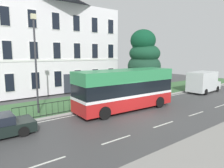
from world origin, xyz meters
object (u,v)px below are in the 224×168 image
(georgian_townhouse, at_px, (51,40))
(litter_bin, at_px, (147,90))
(single_decker_bus, at_px, (125,89))
(white_panel_van, at_px, (203,82))
(street_lamp_post, at_px, (36,58))
(evergreen_tree, at_px, (144,63))

(georgian_townhouse, distance_m, litter_bin, 14.13)
(single_decker_bus, bearing_deg, white_panel_van, 2.97)
(single_decker_bus, relative_size, street_lamp_post, 1.19)
(white_panel_van, distance_m, street_lamp_post, 19.38)
(white_panel_van, xyz_separation_m, litter_bin, (-6.94, 2.64, -0.62))
(evergreen_tree, relative_size, white_panel_van, 1.45)
(evergreen_tree, relative_size, street_lamp_post, 1.02)
(georgian_townhouse, bearing_deg, evergreen_tree, -42.80)
(georgian_townhouse, xyz_separation_m, evergreen_tree, (8.91, -8.25, -2.90))
(georgian_townhouse, bearing_deg, litter_bin, -59.72)
(evergreen_tree, distance_m, single_decker_bus, 10.10)
(georgian_townhouse, height_order, street_lamp_post, georgian_townhouse)
(georgian_townhouse, relative_size, litter_bin, 13.99)
(evergreen_tree, bearing_deg, georgian_townhouse, 137.20)
(evergreen_tree, height_order, white_panel_van, evergreen_tree)
(evergreen_tree, relative_size, single_decker_bus, 0.86)
(evergreen_tree, xyz_separation_m, white_panel_van, (4.53, -5.53, -2.25))
(georgian_townhouse, bearing_deg, street_lamp_post, -116.71)
(georgian_townhouse, height_order, litter_bin, georgian_townhouse)
(single_decker_bus, distance_m, white_panel_van, 12.70)
(litter_bin, bearing_deg, single_decker_bus, -154.08)
(white_panel_van, bearing_deg, evergreen_tree, 125.28)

